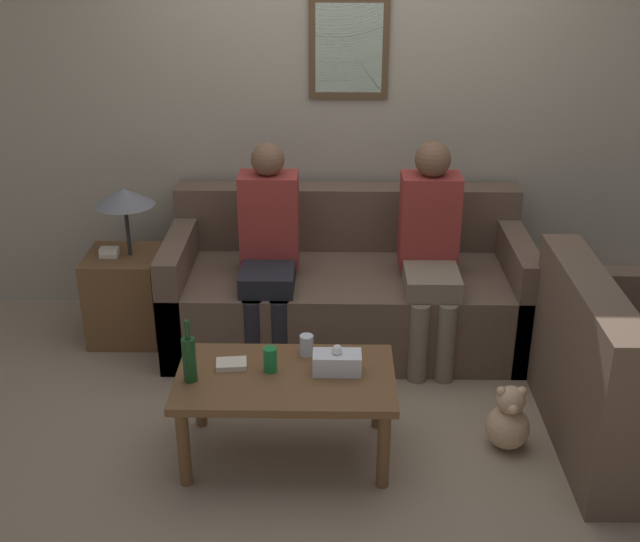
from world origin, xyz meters
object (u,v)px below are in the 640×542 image
at_px(wine_bottle, 189,358).
at_px(teddy_bear, 508,421).
at_px(person_left, 268,245).
at_px(drinking_glass, 307,345).
at_px(couch_main, 347,291).
at_px(coffee_table, 286,386).
at_px(person_right, 430,245).

distance_m(wine_bottle, teddy_bear, 1.60).
distance_m(wine_bottle, person_left, 1.12).
height_order(drinking_glass, person_left, person_left).
height_order(wine_bottle, person_left, person_left).
xyz_separation_m(wine_bottle, drinking_glass, (0.53, 0.25, -0.07)).
distance_m(couch_main, teddy_bear, 1.39).
height_order(coffee_table, teddy_bear, coffee_table).
bearing_deg(teddy_bear, coffee_table, -176.06).
height_order(wine_bottle, person_right, person_right).
distance_m(coffee_table, person_left, 1.08).
bearing_deg(coffee_table, person_right, 52.57).
bearing_deg(person_left, couch_main, 21.58).
relative_size(person_left, person_right, 0.99).
bearing_deg(coffee_table, teddy_bear, 3.94).
relative_size(wine_bottle, person_left, 0.25).
height_order(drinking_glass, person_right, person_right).
relative_size(couch_main, person_right, 1.69).
height_order(wine_bottle, drinking_glass, wine_bottle).
bearing_deg(teddy_bear, couch_main, 124.82).
distance_m(coffee_table, teddy_bear, 1.12).
distance_m(coffee_table, wine_bottle, 0.48).
distance_m(drinking_glass, person_right, 1.09).
height_order(coffee_table, drinking_glass, drinking_glass).
xyz_separation_m(coffee_table, person_left, (-0.15, 1.02, 0.30)).
bearing_deg(coffee_table, wine_bottle, -173.16).
height_order(person_right, teddy_bear, person_right).
bearing_deg(wine_bottle, drinking_glass, 24.71).
bearing_deg(person_left, teddy_bear, -37.29).
bearing_deg(person_left, person_right, -0.18).
bearing_deg(teddy_bear, drinking_glass, 173.31).
distance_m(person_left, teddy_bear, 1.66).
relative_size(drinking_glass, person_left, 0.08).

